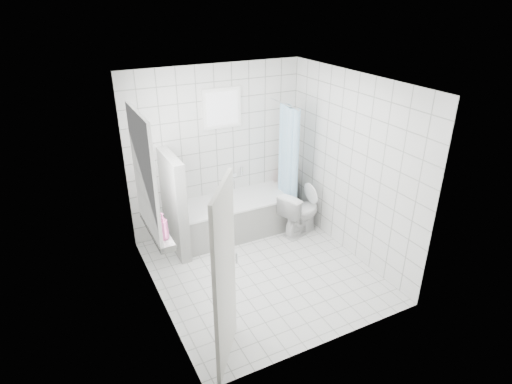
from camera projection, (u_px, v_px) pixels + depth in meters
ground at (261, 271)px, 5.94m from camera, size 3.00×3.00×0.00m
ceiling at (263, 82)px, 4.82m from camera, size 3.00×3.00×0.00m
wall_back at (217, 150)px, 6.59m from camera, size 2.80×0.02×2.60m
wall_front at (333, 243)px, 4.18m from camera, size 2.80×0.02×2.60m
wall_left at (152, 210)px, 4.81m from camera, size 0.02×3.00×2.60m
wall_right at (351, 167)px, 5.96m from camera, size 0.02×3.00×2.60m
window_left at (146, 175)px, 4.94m from camera, size 0.01×0.90×1.40m
window_back at (222, 108)px, 6.32m from camera, size 0.50×0.01×0.50m
window_sill at (157, 230)px, 5.28m from camera, size 0.18×1.02×0.08m
door at (225, 278)px, 4.17m from camera, size 0.50×0.67×2.00m
bathtub at (235, 216)px, 6.77m from camera, size 1.80×0.77×0.58m
partition_wall at (174, 204)px, 6.13m from camera, size 0.15×0.85×1.50m
tiled_ledge at (284, 198)px, 7.41m from camera, size 0.40×0.24×0.55m
toilet at (300, 212)px, 6.73m from camera, size 0.80×0.61×0.72m
curtain_rod at (284, 104)px, 6.36m from camera, size 0.02×0.80×0.02m
shower_curtain at (287, 163)px, 6.64m from camera, size 0.14×0.48×1.78m
tub_faucet at (231, 175)px, 6.84m from camera, size 0.18×0.06×0.06m
sill_bottles at (158, 220)px, 5.13m from camera, size 0.16×0.78×0.33m
ledge_bottles at (286, 177)px, 7.23m from camera, size 0.21×0.16×0.28m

